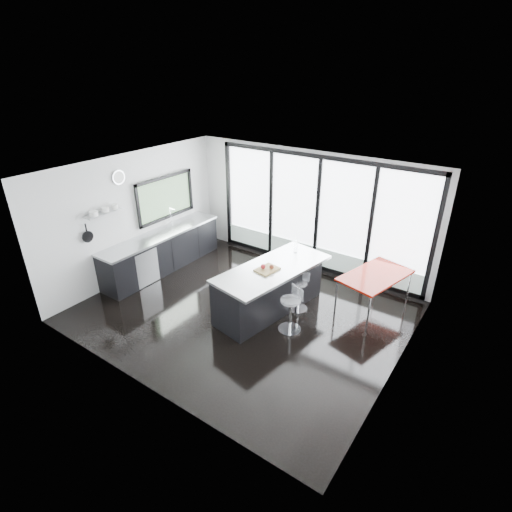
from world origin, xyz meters
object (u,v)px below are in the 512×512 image
Objects in this scene: bar_stool_near at (290,315)px; red_table at (373,292)px; island at (269,288)px; bar_stool_far at (298,296)px.

red_table reaches higher than bar_stool_near.
red_table is (1.69, 1.19, -0.11)m from island.
bar_stool_far is 1.49m from red_table.
island reaches higher than bar_stool_near.
bar_stool_near is at bearing -70.00° from bar_stool_far.
island is 1.73× the size of red_table.
island is at bearing -143.01° from bar_stool_far.
red_table is (1.22, 0.86, 0.08)m from bar_stool_far.
bar_stool_far is 0.43× the size of red_table.
bar_stool_near is 1.07× the size of bar_stool_far.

